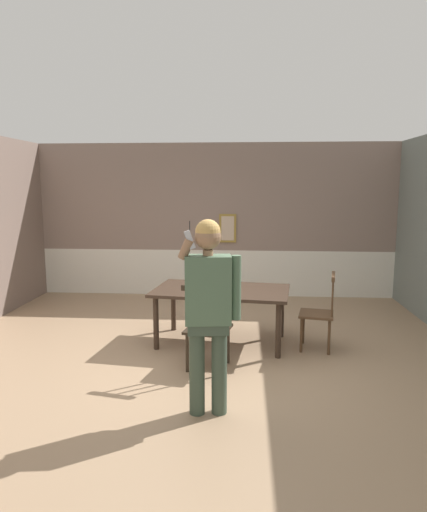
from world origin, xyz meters
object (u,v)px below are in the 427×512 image
(chair_near_window, at_px, (319,313))
(chair_by_doorway, at_px, (207,328))
(person_figure, at_px, (209,303))
(dining_table, at_px, (221,295))

(chair_near_window, height_order, chair_by_doorway, chair_by_doorway)
(chair_near_window, relative_size, person_figure, 0.55)
(chair_near_window, height_order, person_figure, person_figure)
(dining_table, xyz_separation_m, chair_near_window, (1.24, -0.16, -0.17))
(chair_by_doorway, height_order, person_figure, person_figure)
(dining_table, bearing_deg, chair_by_doorway, -97.22)
(chair_near_window, relative_size, chair_by_doorway, 0.98)
(chair_near_window, xyz_separation_m, chair_by_doorway, (-1.35, -0.72, 0.01))
(person_figure, bearing_deg, dining_table, -97.06)
(person_figure, bearing_deg, chair_by_doorway, -91.04)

